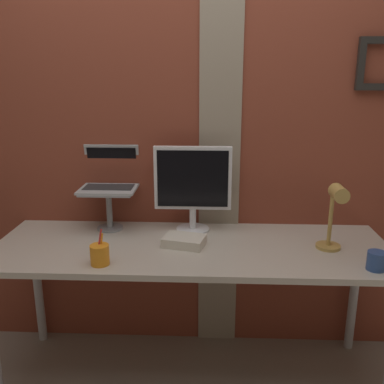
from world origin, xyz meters
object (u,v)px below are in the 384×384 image
at_px(laptop, 110,176).
at_px(desk_lamp, 335,211).
at_px(coffee_mug, 377,261).
at_px(monitor, 193,183).
at_px(pen_cup, 100,255).

relative_size(laptop, desk_lamp, 0.89).
bearing_deg(coffee_mug, monitor, 151.45).
distance_m(desk_lamp, pen_cup, 1.10).
xyz_separation_m(laptop, desk_lamp, (1.14, -0.34, -0.07)).
xyz_separation_m(pen_cup, coffee_mug, (1.22, -0.00, -0.01)).
bearing_deg(coffee_mug, laptop, 158.03).
bearing_deg(laptop, pen_cup, -83.50).
xyz_separation_m(monitor, laptop, (-0.46, 0.07, 0.01)).
xyz_separation_m(monitor, coffee_mug, (0.82, -0.45, -0.23)).
relative_size(desk_lamp, coffee_mug, 2.93).
relative_size(monitor, laptop, 1.53).
xyz_separation_m(laptop, pen_cup, (0.06, -0.52, -0.24)).
bearing_deg(monitor, desk_lamp, -21.56).
height_order(desk_lamp, pen_cup, desk_lamp).
height_order(laptop, pen_cup, laptop).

